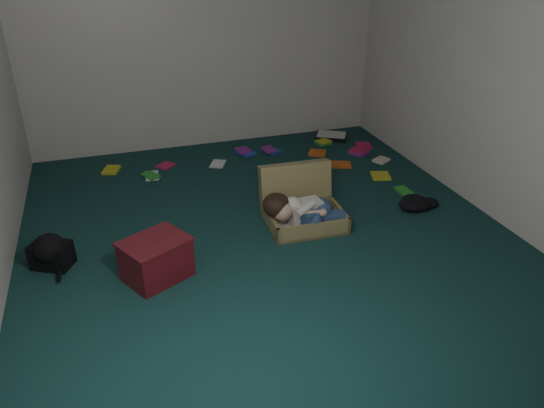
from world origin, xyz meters
TOP-DOWN VIEW (x-y plane):
  - floor at (0.00, 0.00)m, footprint 4.50×4.50m
  - wall_back at (0.00, 2.25)m, footprint 4.50×0.00m
  - wall_front at (0.00, -2.25)m, footprint 4.50×0.00m
  - wall_right at (2.00, 0.00)m, footprint 0.00×4.50m
  - suitcase at (0.36, 0.13)m, footprint 0.67×0.66m
  - person at (0.31, -0.04)m, footprint 0.70×0.35m
  - maroon_bin at (-0.96, -0.37)m, footprint 0.57×0.53m
  - backpack at (-1.70, 0.03)m, footprint 0.45×0.42m
  - clothing_pile at (1.52, 0.05)m, footprint 0.48×0.42m
  - paper_tray at (1.46, 1.95)m, footprint 0.47×0.43m
  - book_scatter at (0.70, 1.40)m, footprint 3.09×1.70m

SIDE VIEW (x-z plane):
  - floor at x=0.00m, z-range 0.00..0.00m
  - book_scatter at x=0.70m, z-range 0.00..0.02m
  - paper_tray at x=1.46m, z-range 0.00..0.05m
  - clothing_pile at x=1.52m, z-range 0.00..0.14m
  - backpack at x=-1.70m, z-range 0.00..0.21m
  - suitcase at x=0.36m, z-range -0.10..0.38m
  - maroon_bin at x=-0.96m, z-range 0.00..0.32m
  - person at x=0.31m, z-range 0.04..0.33m
  - wall_back at x=0.00m, z-range -0.95..3.55m
  - wall_front at x=0.00m, z-range -0.95..3.55m
  - wall_right at x=2.00m, z-range -0.95..3.55m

